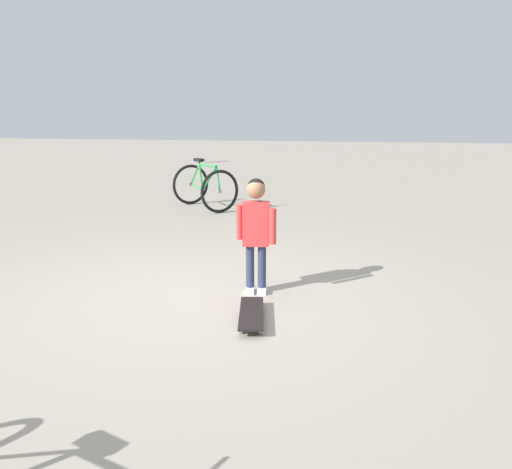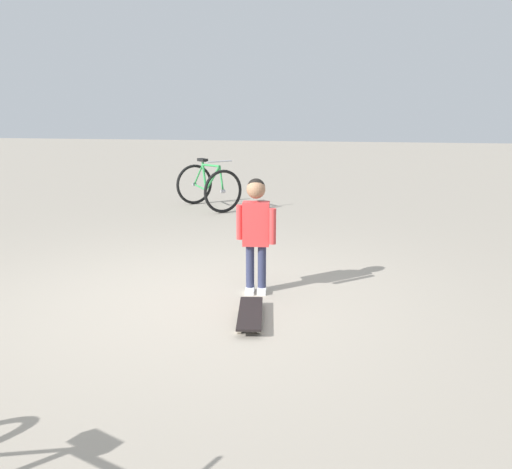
{
  "view_description": "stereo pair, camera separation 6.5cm",
  "coord_description": "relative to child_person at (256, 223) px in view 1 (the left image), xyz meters",
  "views": [
    {
      "loc": [
        1.38,
        -4.37,
        1.65
      ],
      "look_at": [
        0.55,
        0.3,
        0.55
      ],
      "focal_mm": 37.62,
      "sensor_mm": 36.0,
      "label": 1
    },
    {
      "loc": [
        1.45,
        -4.36,
        1.65
      ],
      "look_at": [
        0.55,
        0.3,
        0.55
      ],
      "focal_mm": 37.62,
      "sensor_mm": 36.0,
      "label": 2
    }
  ],
  "objects": [
    {
      "name": "bicycle_near",
      "position": [
        -1.63,
        4.15,
        -0.28
      ],
      "size": [
        1.26,
        1.26,
        0.85
      ],
      "color": "black",
      "rests_on": "ground"
    },
    {
      "name": "skateboard",
      "position": [
        0.09,
        -0.69,
        -0.6
      ],
      "size": [
        0.3,
        0.73,
        0.07
      ],
      "color": "black",
      "rests_on": "ground"
    },
    {
      "name": "child_person",
      "position": [
        0.0,
        0.0,
        0.0
      ],
      "size": [
        0.39,
        0.21,
        1.06
      ],
      "color": "#2D3351",
      "rests_on": "ground"
    },
    {
      "name": "ground_plane",
      "position": [
        -0.55,
        -0.3,
        -0.66
      ],
      "size": [
        50.0,
        50.0,
        0.0
      ],
      "primitive_type": "plane",
      "color": "#9E9384"
    }
  ]
}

